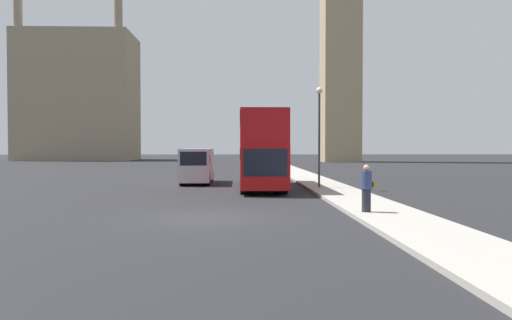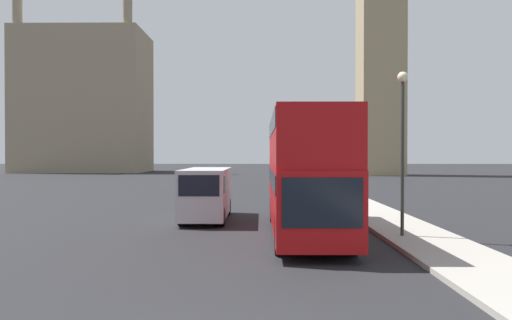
% 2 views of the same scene
% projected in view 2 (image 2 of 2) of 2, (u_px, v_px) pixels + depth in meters
% --- Properties ---
extents(building_block_distant, '(20.54, 12.90, 28.68)m').
position_uv_depth(building_block_distant, '(85.00, 102.00, 84.16)').
color(building_block_distant, gray).
rests_on(building_block_distant, ground_plane).
extents(red_double_decker_bus, '(2.46, 10.20, 4.35)m').
position_uv_depth(red_double_decker_bus, '(305.00, 169.00, 18.16)').
color(red_double_decker_bus, '#A80F11').
rests_on(red_double_decker_bus, ground_plane).
extents(white_van, '(1.94, 5.72, 2.31)m').
position_uv_depth(white_van, '(206.00, 192.00, 22.35)').
color(white_van, '#B2B7BC').
rests_on(white_van, ground_plane).
extents(street_lamp, '(0.36, 0.36, 5.65)m').
position_uv_depth(street_lamp, '(403.00, 128.00, 17.16)').
color(street_lamp, '#2D332D').
rests_on(street_lamp, sidewalk_strip).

